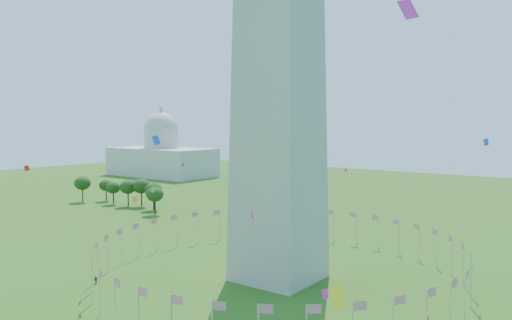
{
  "coord_description": "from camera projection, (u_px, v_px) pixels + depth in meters",
  "views": [
    {
      "loc": [
        61.85,
        -41.1,
        35.4
      ],
      "look_at": [
        4.91,
        35.0,
        27.97
      ],
      "focal_mm": 35.0,
      "sensor_mm": 36.0,
      "label": 1
    }
  ],
  "objects": [
    {
      "name": "flag_ring",
      "position": [
        278.0,
        259.0,
        112.07
      ],
      "size": [
        80.24,
        80.24,
        9.0
      ],
      "color": "silver",
      "rests_on": "ground"
    },
    {
      "name": "capitol_building",
      "position": [
        161.0,
        140.0,
        321.9
      ],
      "size": [
        70.0,
        35.0,
        46.0
      ],
      "primitive_type": null,
      "color": "beige",
      "rests_on": "ground"
    },
    {
      "name": "kites_aloft",
      "position": [
        248.0,
        204.0,
        81.66
      ],
      "size": [
        113.89,
        66.15,
        40.64
      ],
      "color": "#CC2699",
      "rests_on": "ground"
    },
    {
      "name": "tree_line_west",
      "position": [
        126.0,
        194.0,
        207.17
      ],
      "size": [
        55.21,
        15.74,
        11.41
      ],
      "color": "#2E551C",
      "rests_on": "ground"
    }
  ]
}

